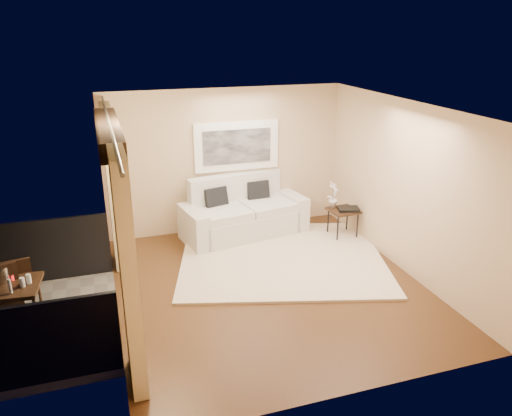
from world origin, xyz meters
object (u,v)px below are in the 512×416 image
ice_bucket (1,274)px  sofa (242,214)px  side_table (343,212)px  bistro_table (12,292)px  balcony_chair_far (17,286)px  balcony_chair_near (4,299)px  orchid (333,194)px

ice_bucket → sofa: bearing=31.2°
side_table → bistro_table: 5.65m
balcony_chair_far → ice_bucket: ice_bucket is taller
balcony_chair_far → balcony_chair_near: size_ratio=0.95×
sofa → balcony_chair_near: 4.46m
sofa → balcony_chair_far: bearing=-161.3°
ice_bucket → balcony_chair_near: bearing=-90.5°
sofa → balcony_chair_near: size_ratio=2.42×
sofa → ice_bucket: 4.42m
sofa → balcony_chair_far: (-3.66, -2.01, 0.16)m
orchid → ice_bucket: size_ratio=2.55×
side_table → sofa: bearing=157.3°
orchid → bistro_table: 5.58m
bistro_table → balcony_chair_near: 0.15m
side_table → orchid: 0.38m
side_table → orchid: (-0.13, 0.18, 0.31)m
side_table → bistro_table: (-5.39, -1.69, 0.20)m
bistro_table → ice_bucket: (-0.11, 0.14, 0.18)m
side_table → balcony_chair_far: 5.55m
balcony_chair_far → balcony_chair_near: bearing=65.4°
balcony_chair_far → side_table: bearing=-177.0°
sofa → balcony_chair_near: bearing=-157.6°
sofa → ice_bucket: size_ratio=12.18×
side_table → bistro_table: bearing=-162.6°
bistro_table → balcony_chair_near: bearing=168.1°
balcony_chair_far → ice_bucket: (-0.09, -0.26, 0.32)m
orchid → bistro_table: bearing=-160.5°
orchid → balcony_chair_far: size_ratio=0.53×
bistro_table → side_table: bearing=17.4°
ice_bucket → balcony_chair_far: bearing=70.0°
balcony_chair_far → balcony_chair_near: (-0.10, -0.38, 0.03)m
orchid → balcony_chair_far: orchid is taller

